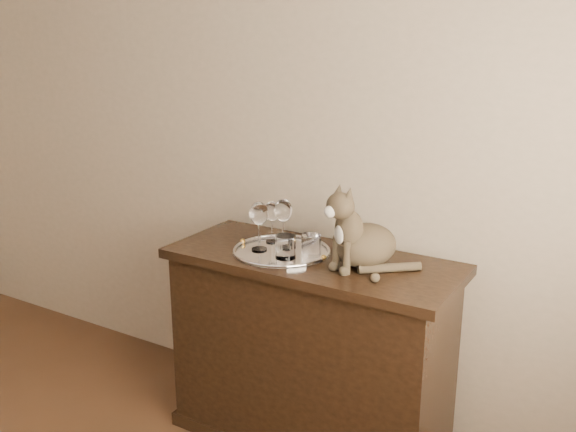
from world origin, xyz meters
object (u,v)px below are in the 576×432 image
tumbler_a (285,247)px  tumbler_c (311,245)px  sideboard (311,351)px  tray (282,252)px  wine_glass_a (272,222)px  wine_glass_b (283,223)px  cat (366,224)px  wine_glass_c (259,226)px

tumbler_a → tumbler_c: (0.07, 0.08, -0.00)m
sideboard → tray: 0.45m
wine_glass_a → wine_glass_b: size_ratio=0.89×
cat → wine_glass_b: bearing=-158.1°
wine_glass_a → tumbler_c: 0.24m
tumbler_c → cat: (0.22, 0.03, 0.12)m
sideboard → tumbler_c: size_ratio=13.43×
tray → wine_glass_b: 0.13m
wine_glass_a → cat: cat is taller
wine_glass_a → wine_glass_b: bearing=-15.2°
sideboard → tray: bearing=-166.7°
wine_glass_a → tumbler_a: bearing=-43.0°
tumbler_a → wine_glass_b: bearing=124.8°
tray → tumbler_c: tumbler_c is taller
tray → tumbler_a: bearing=-47.0°
wine_glass_b → wine_glass_c: (-0.06, -0.10, 0.00)m
tumbler_a → tumbler_c: bearing=45.4°
wine_glass_c → cat: (0.44, 0.08, 0.06)m
sideboard → wine_glass_c: bearing=-164.9°
tray → wine_glass_c: bearing=-162.6°
tray → tumbler_c: (0.13, 0.02, 0.05)m
wine_glass_b → wine_glass_c: bearing=-120.9°
wine_glass_b → cat: cat is taller
sideboard → tumbler_c: 0.48m
wine_glass_b → tumbler_a: 0.16m
sideboard → tumbler_a: 0.49m
wine_glass_b → wine_glass_c: wine_glass_c is taller
wine_glass_b → cat: 0.39m
wine_glass_c → wine_glass_a: bearing=94.2°
tray → wine_glass_b: bearing=116.5°
sideboard → cat: cat is taller
sideboard → tray: size_ratio=3.00×
sideboard → wine_glass_c: size_ratio=5.84×
wine_glass_c → tray: bearing=17.4°
wine_glass_a → cat: 0.46m
tray → tumbler_a: size_ratio=4.28×
tray → cat: size_ratio=1.19×
wine_glass_b → tray: bearing=-63.5°
tumbler_a → cat: size_ratio=0.28×
tray → tumbler_c: bearing=8.8°
sideboard → tumbler_a: (-0.07, -0.09, 0.48)m
cat → wine_glass_c: bearing=-145.4°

